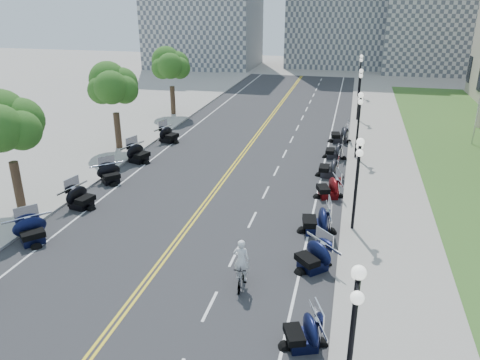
# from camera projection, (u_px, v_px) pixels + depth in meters

# --- Properties ---
(ground) EXTENTS (160.00, 160.00, 0.00)m
(ground) POSITION_uv_depth(u_px,v_px,m) (172.00, 248.00, 23.05)
(ground) COLOR gray
(road) EXTENTS (16.00, 90.00, 0.01)m
(road) POSITION_uv_depth(u_px,v_px,m) (225.00, 177.00, 32.09)
(road) COLOR #333335
(road) RESTS_ON ground
(centerline_yellow_a) EXTENTS (0.12, 90.00, 0.00)m
(centerline_yellow_a) POSITION_uv_depth(u_px,v_px,m) (224.00, 177.00, 32.11)
(centerline_yellow_a) COLOR yellow
(centerline_yellow_a) RESTS_ON road
(centerline_yellow_b) EXTENTS (0.12, 90.00, 0.00)m
(centerline_yellow_b) POSITION_uv_depth(u_px,v_px,m) (227.00, 177.00, 32.06)
(centerline_yellow_b) COLOR yellow
(centerline_yellow_b) RESTS_ON road
(edge_line_north) EXTENTS (0.12, 90.00, 0.00)m
(edge_line_north) POSITION_uv_depth(u_px,v_px,m) (319.00, 185.00, 30.67)
(edge_line_north) COLOR white
(edge_line_north) RESTS_ON road
(edge_line_south) EXTENTS (0.12, 90.00, 0.00)m
(edge_line_south) POSITION_uv_depth(u_px,v_px,m) (139.00, 169.00, 33.49)
(edge_line_south) COLOR white
(edge_line_south) RESTS_ON road
(lane_dash_5) EXTENTS (0.12, 2.00, 0.00)m
(lane_dash_5) POSITION_uv_depth(u_px,v_px,m) (210.00, 306.00, 18.73)
(lane_dash_5) COLOR white
(lane_dash_5) RESTS_ON road
(lane_dash_6) EXTENTS (0.12, 2.00, 0.00)m
(lane_dash_6) POSITION_uv_depth(u_px,v_px,m) (235.00, 256.00, 22.34)
(lane_dash_6) COLOR white
(lane_dash_6) RESTS_ON road
(lane_dash_7) EXTENTS (0.12, 2.00, 0.00)m
(lane_dash_7) POSITION_uv_depth(u_px,v_px,m) (252.00, 220.00, 25.96)
(lane_dash_7) COLOR white
(lane_dash_7) RESTS_ON road
(lane_dash_8) EXTENTS (0.12, 2.00, 0.00)m
(lane_dash_8) POSITION_uv_depth(u_px,v_px,m) (266.00, 192.00, 29.57)
(lane_dash_8) COLOR white
(lane_dash_8) RESTS_ON road
(lane_dash_9) EXTENTS (0.12, 2.00, 0.00)m
(lane_dash_9) POSITION_uv_depth(u_px,v_px,m) (276.00, 171.00, 33.19)
(lane_dash_9) COLOR white
(lane_dash_9) RESTS_ON road
(lane_dash_10) EXTENTS (0.12, 2.00, 0.00)m
(lane_dash_10) POSITION_uv_depth(u_px,v_px,m) (285.00, 154.00, 36.80)
(lane_dash_10) COLOR white
(lane_dash_10) RESTS_ON road
(lane_dash_11) EXTENTS (0.12, 2.00, 0.00)m
(lane_dash_11) POSITION_uv_depth(u_px,v_px,m) (292.00, 140.00, 40.42)
(lane_dash_11) COLOR white
(lane_dash_11) RESTS_ON road
(lane_dash_12) EXTENTS (0.12, 2.00, 0.00)m
(lane_dash_12) POSITION_uv_depth(u_px,v_px,m) (297.00, 128.00, 44.03)
(lane_dash_12) COLOR white
(lane_dash_12) RESTS_ON road
(lane_dash_13) EXTENTS (0.12, 2.00, 0.00)m
(lane_dash_13) POSITION_uv_depth(u_px,v_px,m) (302.00, 118.00, 47.65)
(lane_dash_13) COLOR white
(lane_dash_13) RESTS_ON road
(lane_dash_14) EXTENTS (0.12, 2.00, 0.00)m
(lane_dash_14) POSITION_uv_depth(u_px,v_px,m) (307.00, 109.00, 51.26)
(lane_dash_14) COLOR white
(lane_dash_14) RESTS_ON road
(lane_dash_15) EXTENTS (0.12, 2.00, 0.00)m
(lane_dash_15) POSITION_uv_depth(u_px,v_px,m) (310.00, 102.00, 54.88)
(lane_dash_15) COLOR white
(lane_dash_15) RESTS_ON road
(lane_dash_16) EXTENTS (0.12, 2.00, 0.00)m
(lane_dash_16) POSITION_uv_depth(u_px,v_px,m) (313.00, 95.00, 58.49)
(lane_dash_16) COLOR white
(lane_dash_16) RESTS_ON road
(lane_dash_17) EXTENTS (0.12, 2.00, 0.00)m
(lane_dash_17) POSITION_uv_depth(u_px,v_px,m) (316.00, 89.00, 62.11)
(lane_dash_17) COLOR white
(lane_dash_17) RESTS_ON road
(lane_dash_18) EXTENTS (0.12, 2.00, 0.00)m
(lane_dash_18) POSITION_uv_depth(u_px,v_px,m) (319.00, 84.00, 65.72)
(lane_dash_18) COLOR white
(lane_dash_18) RESTS_ON road
(lane_dash_19) EXTENTS (0.12, 2.00, 0.00)m
(lane_dash_19) POSITION_uv_depth(u_px,v_px,m) (321.00, 80.00, 69.34)
(lane_dash_19) COLOR white
(lane_dash_19) RESTS_ON road
(sidewalk_north) EXTENTS (5.00, 90.00, 0.15)m
(sidewalk_north) POSITION_uv_depth(u_px,v_px,m) (384.00, 190.00, 29.75)
(sidewalk_north) COLOR #9E9991
(sidewalk_north) RESTS_ON ground
(sidewalk_south) EXTENTS (5.00, 90.00, 0.15)m
(sidewalk_south) POSITION_uv_depth(u_px,v_px,m) (88.00, 164.00, 34.37)
(sidewalk_south) COLOR #9E9991
(sidewalk_south) RESTS_ON ground
(lawn) EXTENTS (9.00, 60.00, 0.10)m
(lawn) POSITION_uv_depth(u_px,v_px,m) (476.00, 159.00, 35.45)
(lawn) COLOR #356023
(lawn) RESTS_ON ground
(distant_block_c) EXTENTS (20.00, 14.00, 22.00)m
(distant_block_c) POSITION_uv_depth(u_px,v_px,m) (454.00, 0.00, 72.91)
(distant_block_c) COLOR gray
(distant_block_c) RESTS_ON ground
(street_lamp_1) EXTENTS (0.50, 1.20, 4.90)m
(street_lamp_1) POSITION_uv_depth(u_px,v_px,m) (351.00, 343.00, 12.97)
(street_lamp_1) COLOR black
(street_lamp_1) RESTS_ON sidewalk_north
(street_lamp_2) EXTENTS (0.50, 1.20, 4.90)m
(street_lamp_2) POSITION_uv_depth(u_px,v_px,m) (356.00, 185.00, 23.82)
(street_lamp_2) COLOR black
(street_lamp_2) RESTS_ON sidewalk_north
(street_lamp_3) EXTENTS (0.50, 1.20, 4.90)m
(street_lamp_3) POSITION_uv_depth(u_px,v_px,m) (358.00, 126.00, 34.66)
(street_lamp_3) COLOR black
(street_lamp_3) RESTS_ON sidewalk_north
(street_lamp_4) EXTENTS (0.50, 1.20, 4.90)m
(street_lamp_4) POSITION_uv_depth(u_px,v_px,m) (359.00, 95.00, 45.51)
(street_lamp_4) COLOR black
(street_lamp_4) RESTS_ON sidewalk_north
(street_lamp_5) EXTENTS (0.50, 1.20, 4.90)m
(street_lamp_5) POSITION_uv_depth(u_px,v_px,m) (360.00, 76.00, 56.35)
(street_lamp_5) COLOR black
(street_lamp_5) RESTS_ON sidewalk_north
(tree_2) EXTENTS (4.80, 4.80, 9.20)m
(tree_2) POSITION_uv_depth(u_px,v_px,m) (7.00, 131.00, 25.32)
(tree_2) COLOR #235619
(tree_2) RESTS_ON sidewalk_south
(tree_3) EXTENTS (4.80, 4.80, 9.20)m
(tree_3) POSITION_uv_depth(u_px,v_px,m) (114.00, 91.00, 36.16)
(tree_3) COLOR #235619
(tree_3) RESTS_ON sidewalk_south
(tree_4) EXTENTS (4.80, 4.80, 9.20)m
(tree_4) POSITION_uv_depth(u_px,v_px,m) (171.00, 69.00, 47.01)
(tree_4) COLOR #235619
(tree_4) RESTS_ON sidewalk_south
(motorcycle_n_4) EXTENTS (2.47, 2.47, 1.33)m
(motorcycle_n_4) POSITION_uv_depth(u_px,v_px,m) (303.00, 331.00, 16.37)
(motorcycle_n_4) COLOR black
(motorcycle_n_4) RESTS_ON road
(motorcycle_n_5) EXTENTS (2.94, 2.94, 1.46)m
(motorcycle_n_5) POSITION_uv_depth(u_px,v_px,m) (313.00, 255.00, 21.03)
(motorcycle_n_5) COLOR black
(motorcycle_n_5) RESTS_ON road
(motorcycle_n_6) EXTENTS (2.55, 2.55, 1.55)m
(motorcycle_n_6) POSITION_uv_depth(u_px,v_px,m) (317.00, 219.00, 24.32)
(motorcycle_n_6) COLOR black
(motorcycle_n_6) RESTS_ON road
(motorcycle_n_7) EXTENTS (2.59, 2.59, 1.43)m
(motorcycle_n_7) POSITION_uv_depth(u_px,v_px,m) (329.00, 187.00, 28.61)
(motorcycle_n_7) COLOR #590A0C
(motorcycle_n_7) RESTS_ON road
(motorcycle_n_8) EXTENTS (2.11, 2.11, 1.46)m
(motorcycle_n_8) POSITION_uv_depth(u_px,v_px,m) (329.00, 166.00, 31.92)
(motorcycle_n_8) COLOR black
(motorcycle_n_8) RESTS_ON road
(motorcycle_n_9) EXTENTS (2.04, 2.04, 1.39)m
(motorcycle_n_9) POSITION_uv_depth(u_px,v_px,m) (334.00, 150.00, 35.56)
(motorcycle_n_9) COLOR black
(motorcycle_n_9) RESTS_ON road
(motorcycle_n_10) EXTENTS (2.46, 2.46, 1.54)m
(motorcycle_n_10) POSITION_uv_depth(u_px,v_px,m) (340.00, 133.00, 39.45)
(motorcycle_n_10) COLOR black
(motorcycle_n_10) RESTS_ON road
(motorcycle_s_5) EXTENTS (2.91, 2.91, 1.44)m
(motorcycle_s_5) POSITION_uv_depth(u_px,v_px,m) (31.00, 230.00, 23.33)
(motorcycle_s_5) COLOR black
(motorcycle_s_5) RESTS_ON road
(motorcycle_s_6) EXTENTS (2.44, 2.44, 1.44)m
(motorcycle_s_6) POSITION_uv_depth(u_px,v_px,m) (81.00, 196.00, 27.20)
(motorcycle_s_6) COLOR black
(motorcycle_s_6) RESTS_ON road
(motorcycle_s_7) EXTENTS (2.80, 2.80, 1.38)m
(motorcycle_s_7) POSITION_uv_depth(u_px,v_px,m) (110.00, 173.00, 30.88)
(motorcycle_s_7) COLOR black
(motorcycle_s_7) RESTS_ON road
(motorcycle_s_8) EXTENTS (2.71, 2.71, 1.50)m
(motorcycle_s_8) POSITION_uv_depth(u_px,v_px,m) (138.00, 152.00, 34.72)
(motorcycle_s_8) COLOR black
(motorcycle_s_8) RESTS_ON road
(motorcycle_s_9) EXTENTS (2.58, 2.58, 1.47)m
(motorcycle_s_9) POSITION_uv_depth(u_px,v_px,m) (169.00, 134.00, 39.49)
(motorcycle_s_9) COLOR black
(motorcycle_s_9) RESTS_ON road
(bicycle) EXTENTS (0.67, 1.87, 1.10)m
(bicycle) POSITION_uv_depth(u_px,v_px,m) (241.00, 275.00, 19.82)
(bicycle) COLOR #A51414
(bicycle) RESTS_ON road
(cyclist_rider) EXTENTS (0.69, 0.45, 1.90)m
(cyclist_rider) POSITION_uv_depth(u_px,v_px,m) (241.00, 244.00, 19.27)
(cyclist_rider) COLOR white
(cyclist_rider) RESTS_ON bicycle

